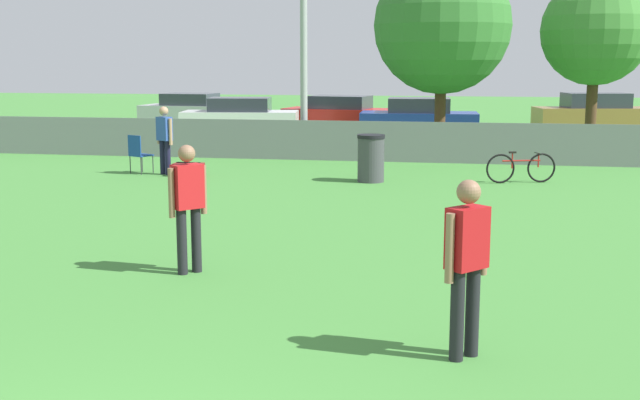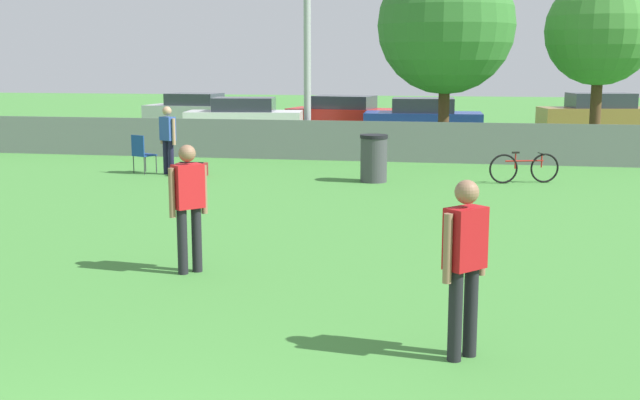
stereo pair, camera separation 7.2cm
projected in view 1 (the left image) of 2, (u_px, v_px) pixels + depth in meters
The scene contains 16 objects.
fence_backline at pixel (379, 141), 21.76m from camera, with size 26.94×0.07×1.21m.
tree_near_pole at pixel (442, 25), 22.85m from camera, with size 3.93×3.93×5.68m.
tree_far_right at pixel (596, 31), 23.28m from camera, with size 3.16×3.16×5.15m.
player_thrower_red at pixel (188, 200), 10.22m from camera, with size 0.42×0.43×1.67m.
player_defender_red at pixel (467, 257), 7.25m from camera, with size 0.41×0.43×1.67m.
spectator_in_blue at pixel (165, 136), 19.21m from camera, with size 0.47×0.36×1.64m.
frisbee_disc at pixel (472, 255), 11.26m from camera, with size 0.29×0.29×0.03m.
folding_chair_sideline at pixel (138, 152), 19.43m from camera, with size 0.58×0.58×0.94m.
bicycle_sideline at pixel (521, 168), 17.99m from camera, with size 1.56×0.61×0.71m.
trash_bin at pixel (371, 158), 18.13m from camera, with size 0.63×0.63×1.07m.
gear_bag_sideline at pixel (189, 170), 19.08m from camera, with size 0.69×0.38×0.34m.
parked_car_silver at pixel (190, 110), 34.10m from camera, with size 4.20×2.09×1.36m.
parked_car_white at pixel (240, 117), 29.68m from camera, with size 4.45×2.32×1.38m.
parked_car_red at pixel (340, 114), 31.29m from camera, with size 4.54×2.43×1.38m.
parked_car_blue at pixel (419, 118), 28.71m from camera, with size 4.25×2.03×1.41m.
parked_car_tan at pixel (595, 113), 31.07m from camera, with size 4.77×2.51×1.49m.
Camera 1 is at (2.29, -3.65, 2.71)m, focal length 45.00 mm.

